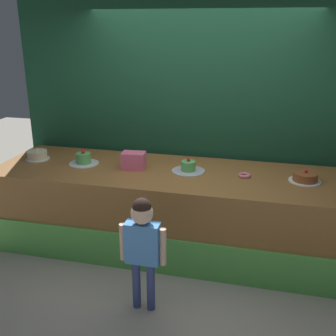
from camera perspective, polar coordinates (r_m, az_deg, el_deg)
ground_plane at (r=4.17m, az=0.96°, el=-14.71°), size 12.00×12.00×0.00m
stage_platform at (r=4.43m, az=2.62°, el=-6.05°), size 4.14×1.15×0.88m
curtain_backdrop at (r=4.75m, az=4.42°, el=8.37°), size 4.36×0.08×2.87m
child_figure at (r=3.41m, az=-3.57°, el=-9.92°), size 0.40×0.18×1.04m
pink_box at (r=4.37m, az=-4.82°, el=1.05°), size 0.26×0.19×0.18m
donut at (r=4.22m, az=10.64°, el=-1.00°), size 0.13×0.13×0.03m
cake_far_left at (r=4.91m, az=-17.78°, el=1.72°), size 0.27×0.27×0.15m
cake_left at (r=4.61m, az=-11.70°, el=1.18°), size 0.33×0.33×0.17m
cake_center at (r=4.29m, az=2.85°, el=0.07°), size 0.35×0.35×0.15m
cake_right at (r=4.23m, az=18.61°, el=-1.23°), size 0.31×0.31×0.13m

